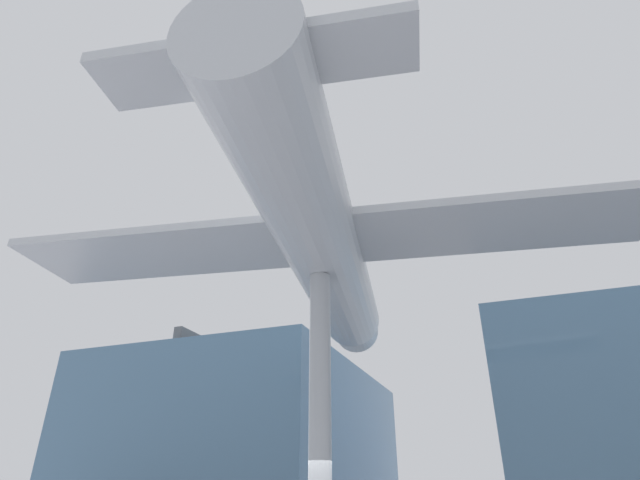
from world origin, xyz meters
name	(u,v)px	position (x,y,z in m)	size (l,w,h in m)	color
glass_pavilion_left	(251,454)	(-8.55, 13.59, 3.69)	(11.04, 14.62, 7.96)	slate
support_pylon_central	(320,426)	(0.00, 0.00, 3.11)	(0.44, 0.44, 6.23)	#999EA3
suspended_airplane	(322,245)	(-0.05, 0.29, 7.14)	(14.40, 13.57, 3.34)	#B2B7BC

